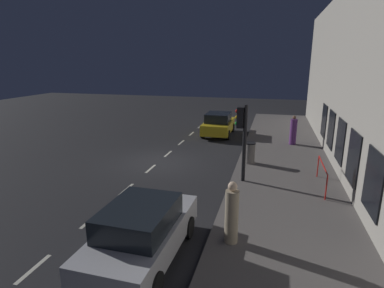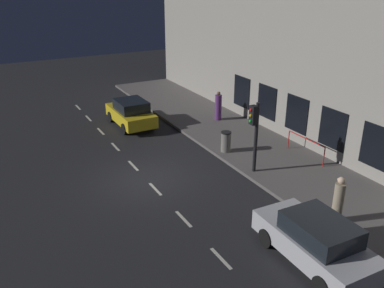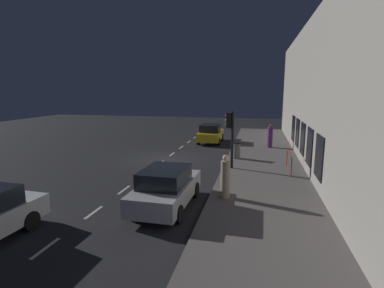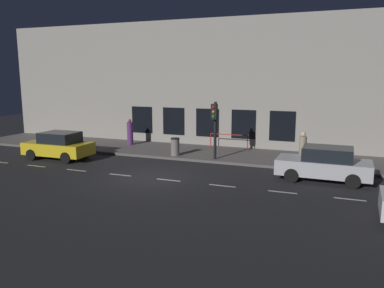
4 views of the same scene
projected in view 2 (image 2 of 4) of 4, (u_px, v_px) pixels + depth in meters
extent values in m
plane|color=#232326|center=(146.00, 179.00, 18.22)|extent=(60.00, 60.00, 0.00)
cube|color=#5B5654|center=(260.00, 151.00, 20.94)|extent=(4.50, 32.00, 0.15)
cube|color=gray|center=(307.00, 65.00, 20.46)|extent=(0.60, 32.00, 8.46)
cube|color=black|center=(377.00, 147.00, 17.28)|extent=(0.04, 1.59, 1.88)
cube|color=black|center=(333.00, 129.00, 19.29)|extent=(0.04, 1.59, 1.88)
cube|color=black|center=(297.00, 114.00, 21.29)|extent=(0.04, 1.59, 1.88)
cube|color=black|center=(267.00, 102.00, 23.30)|extent=(0.04, 1.59, 1.88)
cube|color=black|center=(242.00, 92.00, 25.30)|extent=(0.04, 1.59, 1.88)
cube|color=beige|center=(221.00, 258.00, 13.19)|extent=(0.12, 1.20, 0.01)
cube|color=beige|center=(184.00, 219.00, 15.29)|extent=(0.12, 1.20, 0.01)
cube|color=beige|center=(155.00, 189.00, 17.40)|extent=(0.12, 1.20, 0.01)
cube|color=beige|center=(133.00, 166.00, 19.51)|extent=(0.12, 1.20, 0.01)
cube|color=beige|center=(115.00, 147.00, 21.62)|extent=(0.12, 1.20, 0.01)
cube|color=beige|center=(101.00, 131.00, 23.73)|extent=(0.12, 1.20, 0.01)
cube|color=beige|center=(88.00, 118.00, 25.84)|extent=(0.12, 1.20, 0.01)
cube|color=beige|center=(78.00, 107.00, 27.95)|extent=(0.12, 1.20, 0.01)
cylinder|color=black|center=(256.00, 138.00, 18.05)|extent=(0.16, 0.16, 3.22)
cube|color=black|center=(253.00, 115.00, 17.54)|extent=(0.26, 0.32, 0.84)
sphere|color=red|center=(251.00, 110.00, 17.38)|extent=(0.15, 0.15, 0.15)
sphere|color=gold|center=(251.00, 116.00, 17.48)|extent=(0.15, 0.15, 0.15)
sphere|color=green|center=(250.00, 121.00, 17.58)|extent=(0.15, 0.15, 0.15)
cube|color=gold|center=(131.00, 115.00, 24.43)|extent=(1.85, 3.90, 0.70)
cube|color=black|center=(131.00, 106.00, 24.06)|extent=(1.62, 2.03, 0.60)
cylinder|color=black|center=(111.00, 117.00, 25.14)|extent=(0.23, 0.64, 0.64)
cylinder|color=black|center=(137.00, 113.00, 25.90)|extent=(0.23, 0.64, 0.64)
cylinder|color=black|center=(125.00, 129.00, 23.20)|extent=(0.23, 0.64, 0.64)
cylinder|color=black|center=(152.00, 124.00, 23.96)|extent=(0.23, 0.64, 0.64)
cube|color=#B7B7BC|center=(314.00, 244.00, 12.86)|extent=(1.89, 4.19, 0.70)
cube|color=black|center=(321.00, 229.00, 12.47)|extent=(1.63, 2.19, 0.60)
cylinder|color=black|center=(267.00, 238.00, 13.68)|extent=(0.23, 0.64, 0.64)
cylinder|color=black|center=(306.00, 225.00, 14.39)|extent=(0.23, 0.64, 0.64)
cylinder|color=black|center=(322.00, 286.00, 11.57)|extent=(0.23, 0.64, 0.64)
cylinder|color=black|center=(365.00, 268.00, 12.28)|extent=(0.23, 0.64, 0.64)
cylinder|color=gray|center=(338.00, 203.00, 14.60)|extent=(0.44, 0.44, 1.53)
sphere|color=beige|center=(342.00, 180.00, 14.25)|extent=(0.26, 0.26, 0.26)
cube|color=beige|center=(338.00, 179.00, 14.34)|extent=(0.08, 0.06, 0.07)
cylinder|color=#5B2D70|center=(218.00, 107.00, 24.91)|extent=(0.43, 0.43, 1.54)
sphere|color=brown|center=(219.00, 93.00, 24.57)|extent=(0.22, 0.22, 0.22)
cube|color=brown|center=(219.00, 94.00, 24.48)|extent=(0.06, 0.04, 0.06)
cylinder|color=slate|center=(226.00, 142.00, 20.53)|extent=(0.50, 0.50, 0.98)
cylinder|color=black|center=(226.00, 132.00, 20.33)|extent=(0.52, 0.52, 0.06)
cylinder|color=red|center=(324.00, 157.00, 18.92)|extent=(0.05, 0.05, 0.95)
cylinder|color=red|center=(289.00, 140.00, 20.89)|extent=(0.05, 0.05, 0.95)
cylinder|color=red|center=(306.00, 139.00, 19.73)|extent=(0.05, 2.43, 0.05)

